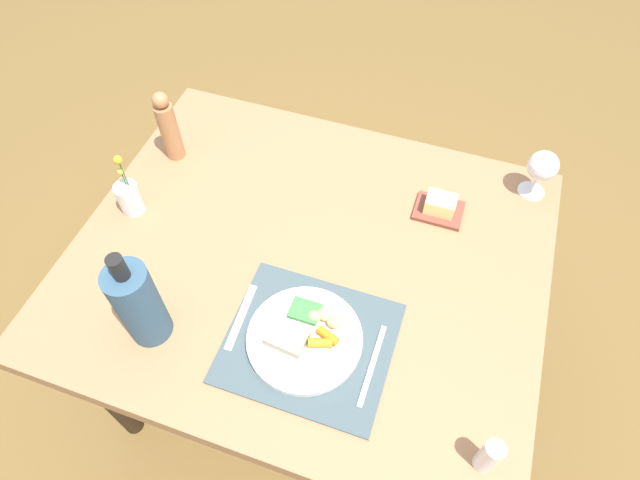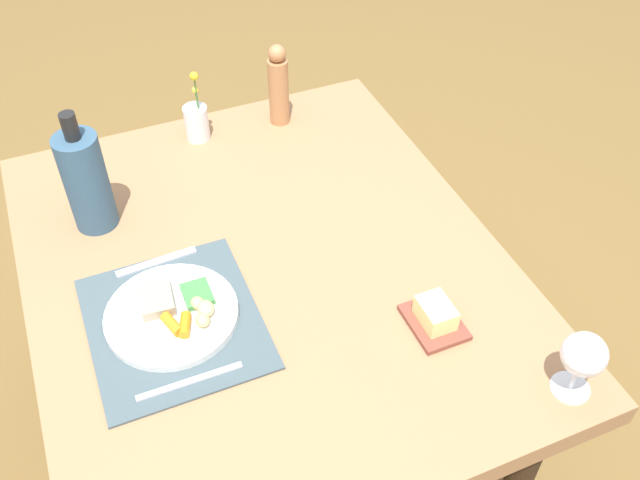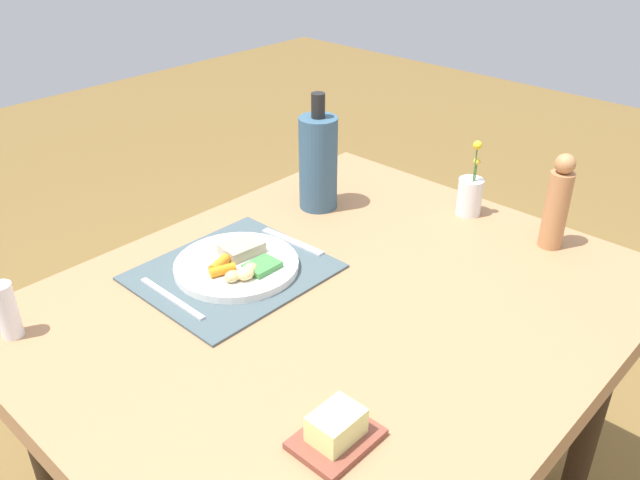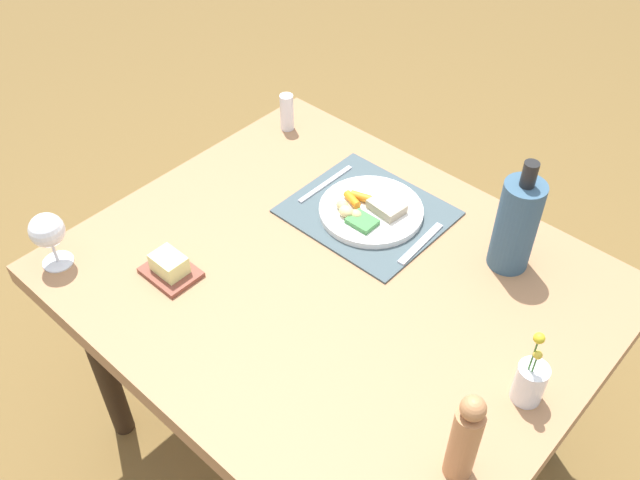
% 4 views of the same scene
% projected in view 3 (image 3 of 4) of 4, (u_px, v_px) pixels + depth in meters
% --- Properties ---
extents(dining_table, '(1.21, 1.01, 0.72)m').
position_uv_depth(dining_table, '(338.00, 327.00, 1.37)').
color(dining_table, '#A3744C').
rests_on(dining_table, ground_plane).
extents(placemat, '(0.38, 0.33, 0.01)m').
position_uv_depth(placemat, '(233.00, 272.00, 1.41)').
color(placemat, '#435458').
rests_on(placemat, dining_table).
extents(dinner_plate, '(0.27, 0.27, 0.04)m').
position_uv_depth(dinner_plate, '(238.00, 264.00, 1.41)').
color(dinner_plate, white).
rests_on(dinner_plate, placemat).
extents(fork, '(0.03, 0.18, 0.00)m').
position_uv_depth(fork, '(292.00, 242.00, 1.51)').
color(fork, silver).
rests_on(fork, placemat).
extents(knife, '(0.01, 0.20, 0.00)m').
position_uv_depth(knife, '(172.00, 298.00, 1.31)').
color(knife, silver).
rests_on(knife, placemat).
extents(salt_shaker, '(0.04, 0.04, 0.11)m').
position_uv_depth(salt_shaker, '(7.00, 311.00, 1.20)').
color(salt_shaker, white).
rests_on(salt_shaker, dining_table).
extents(flower_vase, '(0.06, 0.06, 0.20)m').
position_uv_depth(flower_vase, '(470.00, 195.00, 1.63)').
color(flower_vase, silver).
rests_on(flower_vase, dining_table).
extents(butter_dish, '(0.13, 0.10, 0.06)m').
position_uv_depth(butter_dish, '(336.00, 431.00, 0.99)').
color(butter_dish, brown).
rests_on(butter_dish, dining_table).
extents(pepper_mill, '(0.05, 0.05, 0.23)m').
position_uv_depth(pepper_mill, '(557.00, 203.00, 1.46)').
color(pepper_mill, '#B4794A').
rests_on(pepper_mill, dining_table).
extents(cooler_bottle, '(0.10, 0.10, 0.30)m').
position_uv_depth(cooler_bottle, '(318.00, 162.00, 1.63)').
color(cooler_bottle, '#35566E').
rests_on(cooler_bottle, dining_table).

